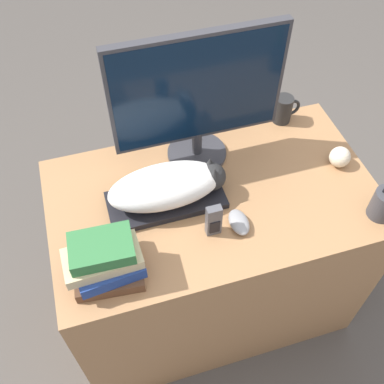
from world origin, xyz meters
name	(u,v)px	position (x,y,z in m)	size (l,w,h in m)	color
ground_plane	(231,363)	(0.00, 0.00, 0.00)	(12.00, 12.00, 0.00)	#4C4742
desk	(210,254)	(0.00, 0.33, 0.39)	(1.11, 0.65, 0.77)	#9E7047
keyboard	(166,200)	(-0.16, 0.34, 0.78)	(0.39, 0.17, 0.02)	black
cat	(170,185)	(-0.15, 0.34, 0.86)	(0.39, 0.17, 0.12)	white
monitor	(197,95)	(0.00, 0.52, 1.05)	(0.57, 0.21, 0.49)	#333338
computer_mouse	(239,222)	(0.04, 0.19, 0.79)	(0.06, 0.10, 0.03)	gray
coffee_mug	(284,109)	(0.37, 0.61, 0.83)	(0.11, 0.07, 0.11)	black
pen_cup	(384,203)	(0.49, 0.10, 0.83)	(0.08, 0.08, 0.24)	#38383D
baseball	(340,157)	(0.47, 0.33, 0.81)	(0.07, 0.07, 0.07)	beige
phone	(214,221)	(-0.05, 0.19, 0.83)	(0.05, 0.03, 0.12)	#4C4C51
book_stack	(105,261)	(-0.39, 0.13, 0.85)	(0.22, 0.19, 0.16)	brown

